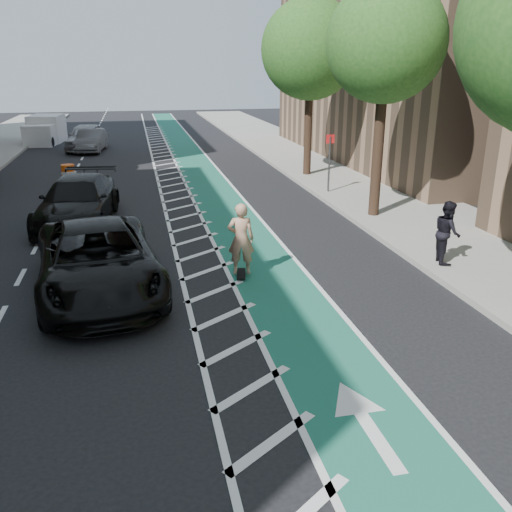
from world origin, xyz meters
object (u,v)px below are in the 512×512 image
object	(u,v)px
suv_near	(98,260)
suv_far	(78,201)
barrel_a	(54,253)
skateboarder	(241,239)

from	to	relation	value
suv_near	suv_far	bearing A→B (deg)	91.91
suv_far	barrel_a	distance (m)	4.51
barrel_a	skateboarder	bearing A→B (deg)	-18.20
skateboarder	suv_near	size ratio (longest dim) A/B	0.32
skateboarder	suv_far	size ratio (longest dim) A/B	0.34
skateboarder	barrel_a	size ratio (longest dim) A/B	1.88
skateboarder	suv_near	distance (m)	3.46
suv_near	suv_far	xyz separation A→B (m)	(-0.99, 6.28, -0.03)
suv_far	barrel_a	xyz separation A→B (m)	(-0.25, -4.50, -0.32)
suv_near	suv_far	size ratio (longest dim) A/B	1.08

